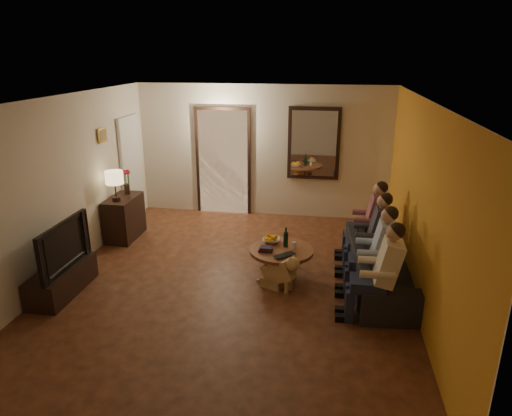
% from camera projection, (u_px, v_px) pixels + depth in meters
% --- Properties ---
extents(floor, '(5.00, 6.00, 0.01)m').
position_uv_depth(floor, '(232.00, 282.00, 6.64)').
color(floor, '#3E1E10').
rests_on(floor, ground).
extents(ceiling, '(5.00, 6.00, 0.01)m').
position_uv_depth(ceiling, '(229.00, 99.00, 5.79)').
color(ceiling, white).
rests_on(ceiling, back_wall).
extents(back_wall, '(5.00, 0.02, 2.60)m').
position_uv_depth(back_wall, '(263.00, 152.00, 9.02)').
color(back_wall, beige).
rests_on(back_wall, floor).
extents(front_wall, '(5.00, 0.02, 2.60)m').
position_uv_depth(front_wall, '(147.00, 315.00, 3.41)').
color(front_wall, beige).
rests_on(front_wall, floor).
extents(left_wall, '(0.02, 6.00, 2.60)m').
position_uv_depth(left_wall, '(62.00, 188.00, 6.59)').
color(left_wall, beige).
rests_on(left_wall, floor).
extents(right_wall, '(0.02, 6.00, 2.60)m').
position_uv_depth(right_wall, '(422.00, 206.00, 5.84)').
color(right_wall, beige).
rests_on(right_wall, floor).
extents(orange_accent, '(0.01, 6.00, 2.60)m').
position_uv_depth(orange_accent, '(421.00, 206.00, 5.84)').
color(orange_accent, gold).
rests_on(orange_accent, right_wall).
extents(kitchen_doorway, '(1.00, 0.06, 2.10)m').
position_uv_depth(kitchen_doorway, '(223.00, 163.00, 9.20)').
color(kitchen_doorway, '#FFE0A5').
rests_on(kitchen_doorway, floor).
extents(door_trim, '(1.12, 0.04, 2.22)m').
position_uv_depth(door_trim, '(223.00, 163.00, 9.19)').
color(door_trim, black).
rests_on(door_trim, floor).
extents(fridge_glimpse, '(0.45, 0.03, 1.70)m').
position_uv_depth(fridge_glimpse, '(236.00, 170.00, 9.22)').
color(fridge_glimpse, silver).
rests_on(fridge_glimpse, floor).
extents(mirror_frame, '(1.00, 0.05, 1.40)m').
position_uv_depth(mirror_frame, '(314.00, 144.00, 8.77)').
color(mirror_frame, black).
rests_on(mirror_frame, back_wall).
extents(mirror_glass, '(0.86, 0.02, 1.26)m').
position_uv_depth(mirror_glass, '(314.00, 144.00, 8.74)').
color(mirror_glass, white).
rests_on(mirror_glass, back_wall).
extents(white_door, '(0.06, 0.85, 2.04)m').
position_uv_depth(white_door, '(132.00, 169.00, 8.82)').
color(white_door, white).
rests_on(white_door, floor).
extents(framed_art, '(0.03, 0.28, 0.24)m').
position_uv_depth(framed_art, '(102.00, 135.00, 7.62)').
color(framed_art, '#B28C33').
rests_on(framed_art, left_wall).
extents(art_canvas, '(0.01, 0.22, 0.18)m').
position_uv_depth(art_canvas, '(103.00, 135.00, 7.62)').
color(art_canvas, brown).
rests_on(art_canvas, left_wall).
extents(dresser, '(0.45, 0.85, 0.75)m').
position_uv_depth(dresser, '(124.00, 217.00, 8.12)').
color(dresser, black).
rests_on(dresser, floor).
extents(table_lamp, '(0.30, 0.30, 0.54)m').
position_uv_depth(table_lamp, '(115.00, 186.00, 7.70)').
color(table_lamp, beige).
rests_on(table_lamp, dresser).
extents(flower_vase, '(0.14, 0.14, 0.44)m').
position_uv_depth(flower_vase, '(126.00, 182.00, 8.13)').
color(flower_vase, red).
rests_on(flower_vase, dresser).
extents(tv_stand, '(0.45, 1.14, 0.38)m').
position_uv_depth(tv_stand, '(62.00, 280.00, 6.28)').
color(tv_stand, black).
rests_on(tv_stand, floor).
extents(tv, '(1.16, 0.15, 0.67)m').
position_uv_depth(tv, '(57.00, 245.00, 6.11)').
color(tv, black).
rests_on(tv, tv_stand).
extents(sofa, '(2.22, 1.01, 0.63)m').
position_uv_depth(sofa, '(381.00, 266.00, 6.41)').
color(sofa, black).
rests_on(sofa, floor).
extents(person_a, '(0.60, 0.40, 1.20)m').
position_uv_depth(person_a, '(382.00, 277.00, 5.49)').
color(person_a, tan).
rests_on(person_a, sofa).
extents(person_b, '(0.60, 0.40, 1.20)m').
position_uv_depth(person_b, '(377.00, 256.00, 6.05)').
color(person_b, tan).
rests_on(person_b, sofa).
extents(person_c, '(0.60, 0.40, 1.20)m').
position_uv_depth(person_c, '(374.00, 239.00, 6.61)').
color(person_c, tan).
rests_on(person_c, sofa).
extents(person_d, '(0.60, 0.40, 1.20)m').
position_uv_depth(person_d, '(371.00, 224.00, 7.17)').
color(person_d, tan).
rests_on(person_d, sofa).
extents(dog, '(0.61, 0.44, 0.56)m').
position_uv_depth(dog, '(279.00, 271.00, 6.35)').
color(dog, tan).
rests_on(dog, floor).
extents(coffee_table, '(1.02, 1.02, 0.45)m').
position_uv_depth(coffee_table, '(281.00, 263.00, 6.71)').
color(coffee_table, brown).
rests_on(coffee_table, floor).
extents(bowl, '(0.26, 0.26, 0.06)m').
position_uv_depth(bowl, '(271.00, 240.00, 6.86)').
color(bowl, white).
rests_on(bowl, coffee_table).
extents(oranges, '(0.20, 0.20, 0.08)m').
position_uv_depth(oranges, '(271.00, 236.00, 6.84)').
color(oranges, '#FDA015').
rests_on(oranges, bowl).
extents(wine_bottle, '(0.07, 0.07, 0.31)m').
position_uv_depth(wine_bottle, '(286.00, 237.00, 6.67)').
color(wine_bottle, black).
rests_on(wine_bottle, coffee_table).
extents(wine_glass, '(0.06, 0.06, 0.10)m').
position_uv_depth(wine_glass, '(294.00, 245.00, 6.64)').
color(wine_glass, silver).
rests_on(wine_glass, coffee_table).
extents(book_stack, '(0.20, 0.15, 0.07)m').
position_uv_depth(book_stack, '(266.00, 249.00, 6.56)').
color(book_stack, black).
rests_on(book_stack, coffee_table).
extents(laptop, '(0.39, 0.38, 0.03)m').
position_uv_depth(laptop, '(287.00, 257.00, 6.36)').
color(laptop, black).
rests_on(laptop, coffee_table).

